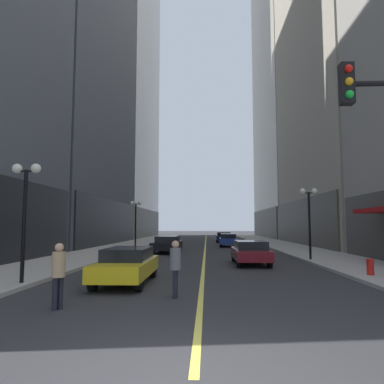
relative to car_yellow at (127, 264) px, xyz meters
name	(u,v)px	position (x,y,z in m)	size (l,w,h in m)	color
ground_plane	(205,245)	(2.83, 26.65, -0.72)	(200.00, 200.00, 0.00)	#2D2D30
sidewalk_left	(132,244)	(-5.42, 26.65, -0.64)	(4.50, 78.00, 0.15)	#ADA8A0
sidewalk_right	(280,244)	(11.08, 26.65, -0.64)	(4.50, 78.00, 0.15)	#ADA8A0
lane_centre_stripe	(205,245)	(2.83, 26.65, -0.72)	(0.16, 70.00, 0.01)	#E5D64C
building_left_mid	(63,23)	(-13.98, 26.15, 25.38)	(12.83, 24.00, 52.36)	#4C515B
building_left_far	(112,19)	(-15.34, 51.65, 41.43)	(15.52, 26.00, 84.44)	#A8A399
car_yellow	(127,264)	(0.00, 0.00, 0.00)	(1.79, 4.63, 1.32)	yellow
car_maroon	(250,251)	(5.44, 6.75, 0.00)	(1.87, 4.65, 1.32)	maroon
car_black	(167,244)	(-0.15, 15.15, 0.00)	(2.13, 4.83, 1.32)	black
car_blue	(228,240)	(5.21, 23.80, 0.00)	(1.94, 4.73, 1.32)	navy
car_navy	(223,237)	(5.15, 33.11, 0.00)	(1.91, 4.28, 1.32)	#141E4C
pedestrian_in_tan_trench	(58,271)	(-0.85, -4.30, 0.28)	(0.47, 0.47, 1.71)	black
pedestrian_in_grey_suit	(175,264)	(2.06, -2.64, 0.28)	(0.34, 0.34, 1.71)	black
street_lamp_left_near	(25,196)	(-3.57, -0.95, 2.54)	(1.06, 0.36, 4.43)	black
street_lamp_left_far	(136,214)	(-3.57, 19.25, 2.54)	(1.06, 0.36, 4.43)	black
street_lamp_right_mid	(309,208)	(9.23, 8.39, 2.54)	(1.06, 0.36, 4.43)	black
fire_hydrant_right	(370,269)	(9.73, 1.60, -0.32)	(0.28, 0.28, 0.80)	red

